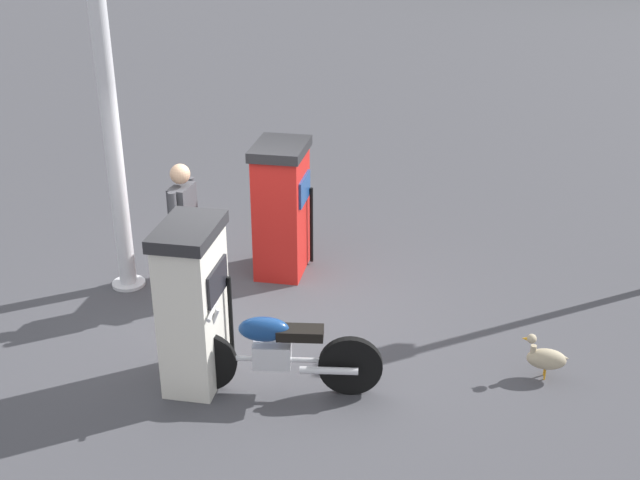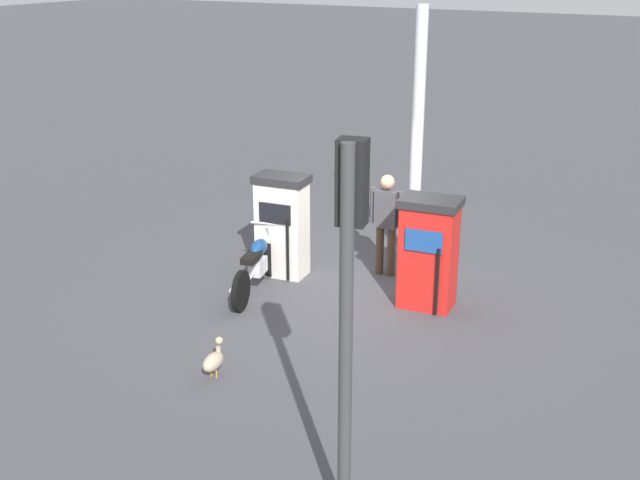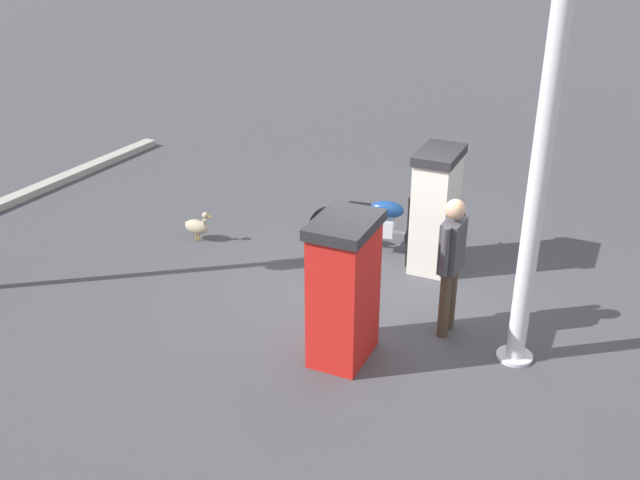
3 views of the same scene
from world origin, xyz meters
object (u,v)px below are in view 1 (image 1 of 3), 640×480
(fuel_pump_near, at_px, (194,304))
(canopy_support_pole, at_px, (111,124))
(fuel_pump_far, at_px, (282,208))
(attendant_person, at_px, (184,224))
(wandering_duck, at_px, (546,358))
(motorcycle_near_pump, at_px, (274,351))

(fuel_pump_near, bearing_deg, canopy_support_pole, 136.68)
(fuel_pump_far, bearing_deg, canopy_support_pole, -150.70)
(attendant_person, distance_m, canopy_support_pole, 1.38)
(attendant_person, relative_size, canopy_support_pole, 0.40)
(fuel_pump_near, xyz_separation_m, fuel_pump_far, (-0.00, 2.51, 0.00))
(canopy_support_pole, bearing_deg, fuel_pump_near, -43.32)
(fuel_pump_near, xyz_separation_m, wandering_duck, (3.27, 1.02, -0.62))
(attendant_person, bearing_deg, fuel_pump_far, 52.65)
(motorcycle_near_pump, bearing_deg, attendant_person, 137.97)
(fuel_pump_far, relative_size, motorcycle_near_pump, 0.85)
(fuel_pump_near, distance_m, wandering_duck, 3.48)
(fuel_pump_near, bearing_deg, wandering_duck, 17.33)
(fuel_pump_far, xyz_separation_m, canopy_support_pole, (-1.67, -0.94, 1.18))
(fuel_pump_near, relative_size, wandering_duck, 3.49)
(fuel_pump_far, height_order, motorcycle_near_pump, fuel_pump_far)
(fuel_pump_near, height_order, attendant_person, attendant_person)
(attendant_person, bearing_deg, wandering_duck, -6.21)
(fuel_pump_far, bearing_deg, motorcycle_near_pump, -72.32)
(wandering_duck, relative_size, canopy_support_pole, 0.11)
(canopy_support_pole, bearing_deg, motorcycle_near_pump, -32.12)
(fuel_pump_far, xyz_separation_m, motorcycle_near_pump, (0.79, -2.48, -0.40))
(motorcycle_near_pump, bearing_deg, fuel_pump_near, -177.81)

